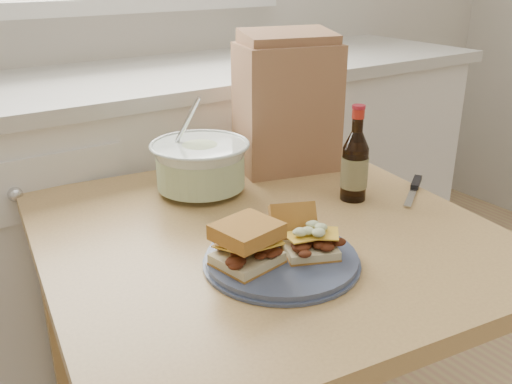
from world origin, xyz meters
TOP-DOWN VIEW (x-y plane):
  - cabinet_run at (-0.00, 1.70)m, footprint 2.50×0.64m
  - dining_table at (-0.11, 0.90)m, footprint 1.00×1.00m
  - plate at (-0.17, 0.77)m, footprint 0.28×0.28m
  - sandwich_left at (-0.24, 0.78)m, footprint 0.12×0.11m
  - sandwich_right at (-0.12, 0.76)m, footprint 0.12×0.16m
  - coleslaw_bowl at (-0.12, 1.16)m, footprint 0.24×0.24m
  - beer_bottle at (0.15, 0.92)m, footprint 0.06×0.06m
  - knife at (0.32, 0.88)m, footprint 0.17×0.12m
  - paper_bag at (0.15, 1.18)m, footprint 0.28×0.22m

SIDE VIEW (x-z plane):
  - cabinet_run at x=0.00m, z-range 0.00..0.94m
  - dining_table at x=-0.11m, z-range 0.26..1.01m
  - knife at x=0.32m, z-range 0.75..0.76m
  - plate at x=-0.17m, z-range 0.75..0.76m
  - sandwich_right at x=-0.12m, z-range 0.75..0.83m
  - sandwich_left at x=-0.24m, z-range 0.77..0.84m
  - coleslaw_bowl at x=-0.12m, z-range 0.69..0.92m
  - beer_bottle at x=0.15m, z-range 0.72..0.94m
  - paper_bag at x=0.15m, z-range 0.75..1.07m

